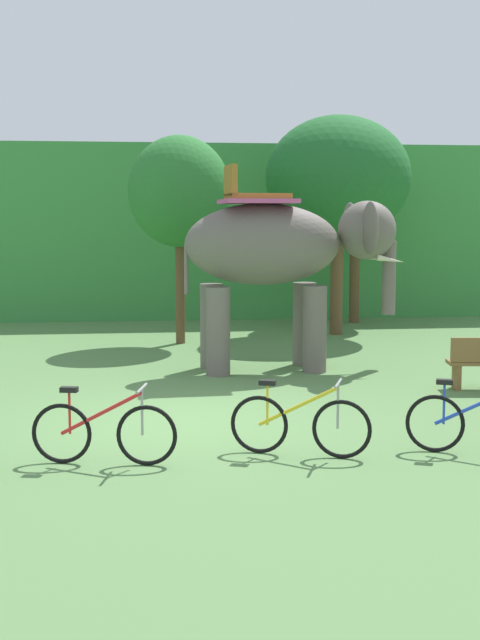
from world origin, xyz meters
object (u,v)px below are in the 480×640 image
(elephant, at_px, (281,252))
(bike_red, at_px, (104,432))
(tree_center_right, at_px, (179,192))
(bike_blue, at_px, (477,423))
(tree_right, at_px, (338,178))
(tree_far_left, at_px, (356,176))
(bike_yellow, at_px, (300,424))

(elephant, distance_m, bike_red, 6.94)
(tree_center_right, bearing_deg, bike_blue, -72.25)
(tree_center_right, relative_size, tree_right, 0.88)
(elephant, height_order, bike_red, elephant)
(tree_far_left, relative_size, elephant, 1.29)
(tree_right, relative_size, elephant, 1.26)
(tree_right, distance_m, elephant, 5.39)
(tree_center_right, height_order, elephant, tree_center_right)
(elephant, xyz_separation_m, bike_yellow, (-0.72, -5.87, -1.82))
(tree_right, distance_m, bike_yellow, 11.45)
(bike_yellow, xyz_separation_m, bike_blue, (2.13, -0.21, 0.00))
(bike_red, height_order, bike_yellow, same)
(tree_center_right, distance_m, tree_far_left, 5.86)
(tree_far_left, relative_size, bike_blue, 3.35)
(tree_far_left, height_order, bike_red, tree_far_left)
(tree_right, distance_m, tree_far_left, 2.40)
(elephant, xyz_separation_m, bike_blue, (1.41, -6.08, -1.82))
(elephant, distance_m, bike_blue, 6.50)
(bike_red, bearing_deg, tree_right, 64.03)
(tree_center_right, height_order, tree_right, tree_right)
(tree_right, relative_size, bike_yellow, 3.24)
(tree_right, relative_size, bike_blue, 3.25)
(tree_far_left, height_order, bike_yellow, tree_far_left)
(elephant, height_order, bike_blue, elephant)
(tree_center_right, relative_size, tree_far_left, 0.86)
(bike_blue, bearing_deg, tree_center_right, 107.75)
(tree_right, height_order, elephant, tree_right)
(bike_red, distance_m, bike_blue, 4.45)
(tree_far_left, bearing_deg, tree_center_right, -146.01)
(elephant, bearing_deg, bike_red, -116.98)
(tree_far_left, bearing_deg, bike_yellow, -106.89)
(elephant, bearing_deg, tree_far_left, 65.40)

